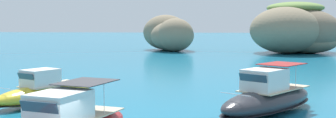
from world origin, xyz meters
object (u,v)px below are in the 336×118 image
at_px(islet_small, 170,34).
at_px(motorboat_charcoal, 268,98).
at_px(islet_large, 296,30).
at_px(motorboat_yellow, 45,92).

distance_m(islet_small, motorboat_charcoal, 59.15).
xyz_separation_m(islet_large, motorboat_charcoal, (-11.47, -56.14, -3.10)).
relative_size(islet_large, motorboat_charcoal, 2.41).
bearing_deg(islet_small, motorboat_charcoal, -77.94).
relative_size(islet_large, islet_small, 1.60).
xyz_separation_m(islet_small, motorboat_charcoal, (12.34, -57.80, -2.25)).
bearing_deg(motorboat_yellow, islet_large, 63.92).
distance_m(islet_small, motorboat_yellow, 56.34).
bearing_deg(motorboat_charcoal, islet_large, 78.45).
bearing_deg(motorboat_charcoal, islet_small, 102.06).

